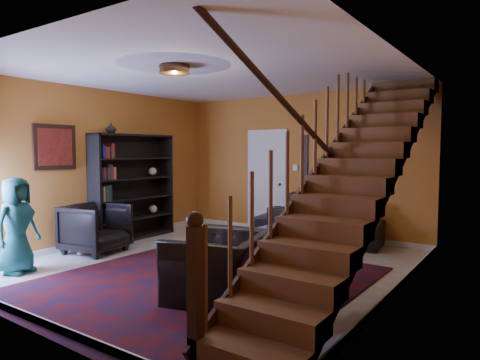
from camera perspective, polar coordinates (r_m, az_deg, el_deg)
The scene contains 21 objects.
floor at distance 6.51m, azimuth -3.55°, elevation -11.13°, with size 5.50×5.50×0.00m, color beige.
room at distance 8.32m, azimuth -5.13°, elevation -7.44°, with size 5.50×5.50×5.50m.
staircase at distance 5.25m, azimuth 14.90°, elevation 0.59°, with size 0.95×5.02×3.18m.
bookshelf at distance 8.42m, azimuth -14.01°, elevation -1.13°, with size 0.35×1.80×2.00m.
door at distance 8.96m, azimuth 3.67°, elevation -0.32°, with size 0.82×0.05×2.05m, color silver.
framed_picture at distance 7.62m, azimuth -23.45°, elevation 4.05°, with size 0.04×0.74×0.74m, color maroon.
wall_hanging at distance 8.53m, azimuth 8.61°, elevation 2.95°, with size 0.14×0.03×0.90m, color black.
ceiling_fixture at distance 5.77m, azimuth -8.74°, elevation 14.34°, with size 0.40×0.40×0.10m, color #3F2814.
rug at distance 5.67m, azimuth -5.25°, elevation -13.33°, with size 3.64×4.16×0.02m, color #4C0D0D.
sofa at distance 8.04m, azimuth 10.48°, elevation -5.89°, with size 2.24×0.88×0.65m, color black.
armchair_left at distance 7.50m, azimuth -18.68°, elevation -6.12°, with size 0.87×0.90×0.82m, color black.
armchair_right at distance 4.99m, azimuth -2.70°, elevation -11.40°, with size 1.15×1.00×0.75m, color black.
person_adult_a at distance 8.33m, azimuth 7.24°, elevation -6.17°, with size 0.50×0.33×1.37m, color black.
person_adult_b at distance 7.82m, azimuth 16.26°, elevation -7.46°, with size 0.60×0.47×1.23m, color black.
person_child at distance 6.66m, azimuth -27.63°, elevation -5.38°, with size 0.65×0.42×1.33m, color #18545C.
coffee_table at distance 6.92m, azimuth 6.32°, elevation -8.20°, with size 1.12×0.68×0.42m.
cup_a at distance 6.94m, azimuth 8.18°, elevation -6.24°, with size 0.12×0.12×0.10m, color #999999.
cup_b at distance 7.00m, azimuth 6.60°, elevation -6.16°, with size 0.10×0.10×0.09m, color #999999.
bowl at distance 6.93m, azimuth 6.66°, elevation -6.45°, with size 0.20×0.20×0.05m, color #999999.
vase at distance 8.07m, azimuth -16.82°, elevation 6.64°, with size 0.18×0.18×0.19m, color #999999.
popcorn_bucket at distance 7.46m, azimuth -20.43°, elevation -8.69°, with size 0.13×0.13×0.15m, color red.
Camera 1 is at (3.88, -4.94, 1.70)m, focal length 32.00 mm.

